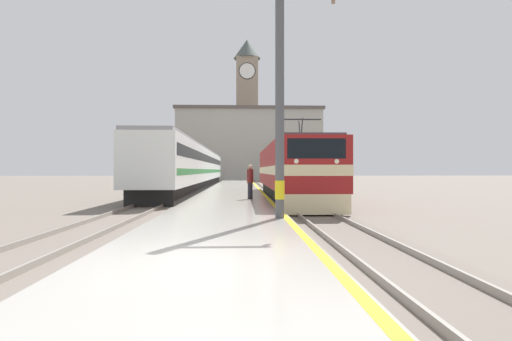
# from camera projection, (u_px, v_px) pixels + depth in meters

# --- Properties ---
(ground_plane) EXTENTS (200.00, 200.00, 0.00)m
(ground_plane) POSITION_uv_depth(u_px,v_px,m) (235.00, 190.00, 36.77)
(ground_plane) COLOR #70665B
(platform) EXTENTS (4.38, 140.00, 0.32)m
(platform) POSITION_uv_depth(u_px,v_px,m) (234.00, 191.00, 31.77)
(platform) COLOR #ADA89E
(platform) RESTS_ON ground
(rail_track_near) EXTENTS (2.83, 140.00, 0.16)m
(rail_track_near) POSITION_uv_depth(u_px,v_px,m) (278.00, 193.00, 31.90)
(rail_track_near) COLOR #70665B
(rail_track_near) RESTS_ON ground
(rail_track_far) EXTENTS (2.83, 140.00, 0.16)m
(rail_track_far) POSITION_uv_depth(u_px,v_px,m) (183.00, 193.00, 31.62)
(rail_track_far) COLOR #70665B
(rail_track_far) RESTS_ON ground
(locomotive_train) EXTENTS (2.92, 16.88, 4.40)m
(locomotive_train) POSITION_uv_depth(u_px,v_px,m) (290.00, 172.00, 23.97)
(locomotive_train) COLOR black
(locomotive_train) RESTS_ON ground
(passenger_train) EXTENTS (2.92, 41.49, 3.96)m
(passenger_train) POSITION_uv_depth(u_px,v_px,m) (195.00, 167.00, 39.63)
(passenger_train) COLOR black
(passenger_train) RESTS_ON ground
(catenary_mast) EXTENTS (2.03, 0.31, 8.11)m
(catenary_mast) POSITION_uv_depth(u_px,v_px,m) (281.00, 94.00, 12.74)
(catenary_mast) COLOR #4C4C51
(catenary_mast) RESTS_ON platform
(person_on_platform) EXTENTS (0.34, 0.34, 1.82)m
(person_on_platform) POSITION_uv_depth(u_px,v_px,m) (250.00, 181.00, 21.18)
(person_on_platform) COLOR #23232D
(person_on_platform) RESTS_ON platform
(clock_tower) EXTENTS (5.32, 5.32, 28.02)m
(clock_tower) POSITION_uv_depth(u_px,v_px,m) (247.00, 105.00, 79.78)
(clock_tower) COLOR gray
(clock_tower) RESTS_ON ground
(station_building) EXTENTS (25.86, 7.61, 12.87)m
(station_building) POSITION_uv_depth(u_px,v_px,m) (249.00, 144.00, 71.25)
(station_building) COLOR #A8A399
(station_building) RESTS_ON ground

